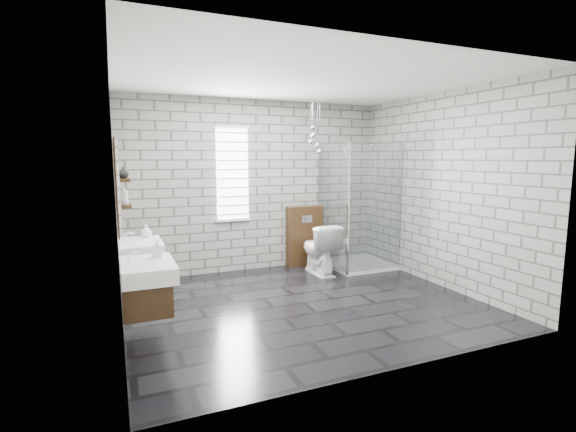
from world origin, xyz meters
TOP-DOWN VIEW (x-y plane):
  - floor at (0.00, 0.00)m, footprint 4.20×3.60m
  - ceiling at (0.00, 0.00)m, footprint 4.20×3.60m
  - wall_back at (0.00, 1.81)m, footprint 4.20×0.02m
  - wall_front at (0.00, -1.81)m, footprint 4.20×0.02m
  - wall_left at (-2.11, 0.00)m, footprint 0.02×3.60m
  - wall_right at (2.11, 0.00)m, footprint 0.02×3.60m
  - vanity_left at (-1.91, -0.60)m, footprint 0.47×0.70m
  - vanity_right at (-1.91, 0.43)m, footprint 0.47×0.70m
  - shelf_lower at (-2.03, -0.05)m, footprint 0.14×0.30m
  - shelf_upper at (-2.03, -0.05)m, footprint 0.14×0.30m
  - window at (-0.40, 1.78)m, footprint 0.56×0.05m
  - cistern_panel at (0.80, 1.70)m, footprint 0.60×0.20m
  - flush_plate at (0.80, 1.60)m, footprint 0.18×0.01m
  - shower_enclosure at (1.50, 1.18)m, footprint 1.00×1.00m
  - pendant_cluster at (0.82, 1.38)m, footprint 0.24×0.22m
  - toilet at (0.80, 1.15)m, footprint 0.46×0.78m
  - soap_bottle_a at (-1.76, -0.44)m, footprint 0.08×0.08m
  - soap_bottle_b at (-1.78, 0.67)m, footprint 0.13×0.13m
  - soap_bottle_c at (-2.02, -0.07)m, footprint 0.09×0.09m
  - vase at (-2.02, -0.04)m, footprint 0.14×0.14m

SIDE VIEW (x-z plane):
  - floor at x=0.00m, z-range -0.02..0.00m
  - toilet at x=0.80m, z-range 0.00..0.79m
  - cistern_panel at x=0.80m, z-range 0.00..1.00m
  - shower_enclosure at x=1.50m, z-range -0.51..1.52m
  - vanity_left at x=-1.91m, z-range -0.03..1.54m
  - vanity_right at x=-1.91m, z-range -0.03..1.54m
  - flush_plate at x=0.80m, z-range 0.74..0.86m
  - soap_bottle_b at x=-1.78m, z-range 0.85..1.01m
  - soap_bottle_a at x=-1.76m, z-range 0.85..1.02m
  - shelf_lower at x=-2.03m, z-range 1.31..1.33m
  - wall_back at x=0.00m, z-range 0.00..2.70m
  - wall_front at x=0.00m, z-range 0.00..2.70m
  - wall_left at x=-2.11m, z-range 0.00..2.70m
  - wall_right at x=2.11m, z-range 0.00..2.70m
  - soap_bottle_c at x=-2.02m, z-range 1.33..1.53m
  - window at x=-0.40m, z-range 0.81..2.29m
  - shelf_upper at x=-2.03m, z-range 1.57..1.59m
  - vase at x=-2.02m, z-range 1.59..1.71m
  - pendant_cluster at x=0.82m, z-range 1.66..2.50m
  - ceiling at x=0.00m, z-range 2.70..2.72m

